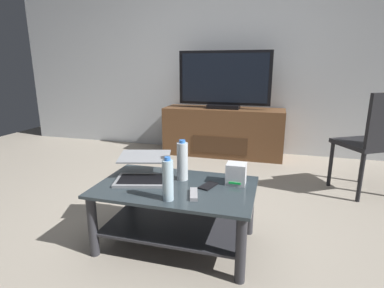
{
  "coord_description": "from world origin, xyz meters",
  "views": [
    {
      "loc": [
        0.64,
        -1.94,
        1.17
      ],
      "look_at": [
        0.02,
        0.28,
        0.57
      ],
      "focal_mm": 28.24,
      "sensor_mm": 36.0,
      "label": 1
    }
  ],
  "objects_px": {
    "water_bottle_far": "(168,180)",
    "television": "(224,81)",
    "laptop": "(143,170)",
    "router_box": "(236,174)",
    "water_bottle_near": "(182,161)",
    "cell_phone": "(208,186)",
    "dining_chair": "(374,139)",
    "media_cabinet": "(223,132)",
    "tv_remote": "(194,194)",
    "coffee_table": "(176,205)"
  },
  "relations": [
    {
      "from": "coffee_table",
      "to": "laptop",
      "type": "relative_size",
      "value": 2.29
    },
    {
      "from": "coffee_table",
      "to": "water_bottle_near",
      "type": "distance_m",
      "value": 0.29
    },
    {
      "from": "tv_remote",
      "to": "dining_chair",
      "type": "bearing_deg",
      "value": 30.77
    },
    {
      "from": "router_box",
      "to": "water_bottle_near",
      "type": "height_order",
      "value": "water_bottle_near"
    },
    {
      "from": "media_cabinet",
      "to": "dining_chair",
      "type": "height_order",
      "value": "dining_chair"
    },
    {
      "from": "dining_chair",
      "to": "laptop",
      "type": "bearing_deg",
      "value": -145.24
    },
    {
      "from": "tv_remote",
      "to": "router_box",
      "type": "bearing_deg",
      "value": 34.64
    },
    {
      "from": "laptop",
      "to": "tv_remote",
      "type": "relative_size",
      "value": 2.77
    },
    {
      "from": "media_cabinet",
      "to": "laptop",
      "type": "distance_m",
      "value": 2.13
    },
    {
      "from": "water_bottle_far",
      "to": "media_cabinet",
      "type": "bearing_deg",
      "value": 92.33
    },
    {
      "from": "coffee_table",
      "to": "media_cabinet",
      "type": "bearing_deg",
      "value": 91.83
    },
    {
      "from": "dining_chair",
      "to": "tv_remote",
      "type": "relative_size",
      "value": 5.97
    },
    {
      "from": "water_bottle_near",
      "to": "tv_remote",
      "type": "xyz_separation_m",
      "value": [
        0.14,
        -0.24,
        -0.12
      ]
    },
    {
      "from": "water_bottle_near",
      "to": "tv_remote",
      "type": "height_order",
      "value": "water_bottle_near"
    },
    {
      "from": "laptop",
      "to": "cell_phone",
      "type": "distance_m",
      "value": 0.46
    },
    {
      "from": "router_box",
      "to": "water_bottle_far",
      "type": "relative_size",
      "value": 0.54
    },
    {
      "from": "water_bottle_far",
      "to": "cell_phone",
      "type": "height_order",
      "value": "water_bottle_far"
    },
    {
      "from": "television",
      "to": "cell_phone",
      "type": "height_order",
      "value": "television"
    },
    {
      "from": "coffee_table",
      "to": "dining_chair",
      "type": "height_order",
      "value": "dining_chair"
    },
    {
      "from": "laptop",
      "to": "dining_chair",
      "type": "bearing_deg",
      "value": 34.76
    },
    {
      "from": "router_box",
      "to": "water_bottle_near",
      "type": "distance_m",
      "value": 0.37
    },
    {
      "from": "television",
      "to": "media_cabinet",
      "type": "bearing_deg",
      "value": 90.0
    },
    {
      "from": "television",
      "to": "water_bottle_far",
      "type": "distance_m",
      "value": 2.4
    },
    {
      "from": "water_bottle_far",
      "to": "tv_remote",
      "type": "xyz_separation_m",
      "value": [
        0.13,
        0.09,
        -0.11
      ]
    },
    {
      "from": "tv_remote",
      "to": "media_cabinet",
      "type": "bearing_deg",
      "value": 80.06
    },
    {
      "from": "media_cabinet",
      "to": "tv_remote",
      "type": "xyz_separation_m",
      "value": [
        0.22,
        -2.29,
        0.12
      ]
    },
    {
      "from": "media_cabinet",
      "to": "dining_chair",
      "type": "relative_size",
      "value": 1.63
    },
    {
      "from": "water_bottle_near",
      "to": "television",
      "type": "bearing_deg",
      "value": 92.24
    },
    {
      "from": "coffee_table",
      "to": "router_box",
      "type": "xyz_separation_m",
      "value": [
        0.37,
        0.14,
        0.2
      ]
    },
    {
      "from": "laptop",
      "to": "cell_phone",
      "type": "bearing_deg",
      "value": -1.6
    },
    {
      "from": "tv_remote",
      "to": "cell_phone",
      "type": "bearing_deg",
      "value": 56.64
    },
    {
      "from": "water_bottle_near",
      "to": "water_bottle_far",
      "type": "bearing_deg",
      "value": -86.98
    },
    {
      "from": "laptop",
      "to": "router_box",
      "type": "xyz_separation_m",
      "value": [
        0.62,
        0.08,
        0.01
      ]
    },
    {
      "from": "laptop",
      "to": "cell_phone",
      "type": "height_order",
      "value": "laptop"
    },
    {
      "from": "media_cabinet",
      "to": "water_bottle_far",
      "type": "bearing_deg",
      "value": -87.67
    },
    {
      "from": "laptop",
      "to": "tv_remote",
      "type": "bearing_deg",
      "value": -23.44
    },
    {
      "from": "coffee_table",
      "to": "water_bottle_far",
      "type": "distance_m",
      "value": 0.33
    },
    {
      "from": "laptop",
      "to": "water_bottle_far",
      "type": "bearing_deg",
      "value": -43.97
    },
    {
      "from": "media_cabinet",
      "to": "dining_chair",
      "type": "bearing_deg",
      "value": -31.55
    },
    {
      "from": "dining_chair",
      "to": "laptop",
      "type": "xyz_separation_m",
      "value": [
        -1.7,
        -1.18,
        -0.06
      ]
    },
    {
      "from": "dining_chair",
      "to": "cell_phone",
      "type": "relative_size",
      "value": 6.83
    },
    {
      "from": "water_bottle_far",
      "to": "television",
      "type": "bearing_deg",
      "value": 92.35
    },
    {
      "from": "laptop",
      "to": "television",
      "type": "bearing_deg",
      "value": 85.05
    },
    {
      "from": "media_cabinet",
      "to": "laptop",
      "type": "height_order",
      "value": "media_cabinet"
    },
    {
      "from": "laptop",
      "to": "cell_phone",
      "type": "relative_size",
      "value": 3.17
    },
    {
      "from": "router_box",
      "to": "tv_remote",
      "type": "height_order",
      "value": "router_box"
    },
    {
      "from": "router_box",
      "to": "tv_remote",
      "type": "xyz_separation_m",
      "value": [
        -0.22,
        -0.26,
        -0.06
      ]
    },
    {
      "from": "water_bottle_far",
      "to": "dining_chair",
      "type": "bearing_deg",
      "value": 45.51
    },
    {
      "from": "dining_chair",
      "to": "laptop",
      "type": "distance_m",
      "value": 2.07
    },
    {
      "from": "water_bottle_near",
      "to": "media_cabinet",
      "type": "bearing_deg",
      "value": 92.22
    }
  ]
}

